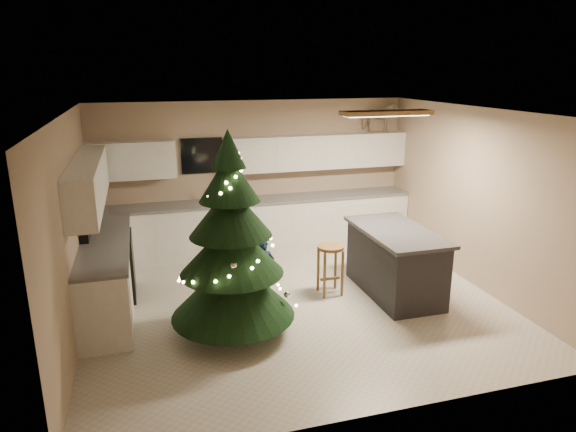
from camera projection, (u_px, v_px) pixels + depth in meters
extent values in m
plane|color=beige|center=(295.00, 302.00, 7.10)|extent=(5.50, 5.50, 0.00)
cube|color=tan|center=(254.00, 175.00, 9.05)|extent=(5.50, 0.02, 2.60)
cube|color=tan|center=(380.00, 287.00, 4.44)|extent=(5.50, 0.02, 2.60)
cube|color=tan|center=(71.00, 230.00, 6.00)|extent=(0.02, 5.00, 2.60)
cube|color=tan|center=(475.00, 198.00, 7.48)|extent=(0.02, 5.00, 2.60)
cube|color=silver|center=(296.00, 112.00, 6.38)|extent=(5.50, 5.00, 0.02)
cube|color=olive|center=(387.00, 113.00, 6.84)|extent=(1.25, 0.32, 0.06)
cube|color=white|center=(387.00, 115.00, 6.85)|extent=(1.15, 0.24, 0.02)
cube|color=white|center=(259.00, 226.00, 9.01)|extent=(5.48, 0.60, 0.90)
cube|color=white|center=(108.00, 275.00, 6.87)|extent=(0.60, 2.60, 0.90)
cube|color=slate|center=(258.00, 200.00, 8.87)|extent=(5.48, 0.62, 0.04)
cube|color=slate|center=(105.00, 242.00, 6.74)|extent=(0.62, 2.60, 0.04)
cube|color=white|center=(131.00, 160.00, 8.22)|extent=(1.40, 0.35, 0.60)
cube|color=white|center=(319.00, 152.00, 9.09)|extent=(3.20, 0.35, 0.60)
cube|color=white|center=(88.00, 183.00, 6.61)|extent=(0.35, 2.60, 0.60)
cube|color=black|center=(202.00, 156.00, 8.67)|extent=(0.70, 0.04, 0.60)
cube|color=#99999E|center=(206.00, 205.00, 8.64)|extent=(0.55, 0.40, 0.06)
cylinder|color=#99999E|center=(205.00, 195.00, 8.69)|extent=(0.03, 0.03, 0.24)
cube|color=black|center=(110.00, 267.00, 7.15)|extent=(0.64, 0.75, 0.90)
cube|color=black|center=(86.00, 228.00, 6.92)|extent=(0.10, 0.75, 0.30)
cube|color=black|center=(395.00, 263.00, 7.30)|extent=(0.80, 1.60, 0.90)
cube|color=#272727|center=(397.00, 232.00, 7.16)|extent=(0.90, 1.70, 0.05)
cylinder|color=olive|center=(331.00, 247.00, 7.21)|extent=(0.38, 0.38, 0.04)
cylinder|color=olive|center=(325.00, 276.00, 7.15)|extent=(0.04, 0.04, 0.68)
cylinder|color=olive|center=(342.00, 274.00, 7.22)|extent=(0.04, 0.04, 0.68)
cylinder|color=olive|center=(318.00, 269.00, 7.40)|extent=(0.04, 0.04, 0.68)
cylinder|color=olive|center=(335.00, 267.00, 7.47)|extent=(0.04, 0.04, 0.68)
cube|color=olive|center=(330.00, 279.00, 7.34)|extent=(0.29, 0.03, 0.03)
cylinder|color=#3F2816|center=(234.00, 319.00, 6.29)|extent=(0.13, 0.13, 0.33)
cone|color=black|center=(233.00, 286.00, 6.17)|extent=(1.50, 1.50, 0.77)
cone|color=black|center=(231.00, 247.00, 6.03)|extent=(1.24, 1.24, 0.66)
cone|color=black|center=(230.00, 210.00, 5.91)|extent=(0.97, 0.97, 0.61)
cone|color=black|center=(229.00, 178.00, 5.80)|extent=(0.71, 0.71, 0.55)
cone|color=black|center=(228.00, 149.00, 5.71)|extent=(0.40, 0.40, 0.44)
sphere|color=#FFD88C|center=(295.00, 303.00, 6.47)|extent=(0.04, 0.04, 0.04)
sphere|color=#FFD88C|center=(283.00, 290.00, 6.69)|extent=(0.04, 0.04, 0.04)
sphere|color=#FFD88C|center=(266.00, 281.00, 6.84)|extent=(0.04, 0.04, 0.04)
sphere|color=#FFD88C|center=(247.00, 275.00, 6.90)|extent=(0.04, 0.04, 0.04)
sphere|color=#FFD88C|center=(226.00, 272.00, 6.85)|extent=(0.04, 0.04, 0.04)
sphere|color=#FFD88C|center=(207.00, 271.00, 6.72)|extent=(0.04, 0.04, 0.04)
sphere|color=#FFD88C|center=(192.00, 273.00, 6.52)|extent=(0.04, 0.04, 0.04)
sphere|color=#FFD88C|center=(182.00, 276.00, 6.28)|extent=(0.04, 0.04, 0.04)
sphere|color=#FFD88C|center=(179.00, 280.00, 6.03)|extent=(0.04, 0.04, 0.04)
sphere|color=#FFD88C|center=(184.00, 282.00, 5.81)|extent=(0.04, 0.04, 0.04)
sphere|color=#FFD88C|center=(196.00, 283.00, 5.65)|extent=(0.04, 0.04, 0.04)
sphere|color=#FFD88C|center=(213.00, 281.00, 5.56)|extent=(0.04, 0.04, 0.04)
sphere|color=#FFD88C|center=(232.00, 276.00, 5.55)|extent=(0.04, 0.04, 0.04)
sphere|color=#FFD88C|center=(250.00, 269.00, 5.61)|extent=(0.04, 0.04, 0.04)
sphere|color=#FFD88C|center=(263.00, 259.00, 5.72)|extent=(0.04, 0.04, 0.04)
sphere|color=#FFD88C|center=(270.00, 249.00, 5.87)|extent=(0.04, 0.04, 0.04)
sphere|color=#FFD88C|center=(271.00, 240.00, 6.03)|extent=(0.04, 0.04, 0.04)
sphere|color=#FFD88C|center=(266.00, 231.00, 6.17)|extent=(0.04, 0.04, 0.04)
sphere|color=#FFD88C|center=(258.00, 223.00, 6.27)|extent=(0.04, 0.04, 0.04)
sphere|color=#FFD88C|center=(246.00, 217.00, 6.32)|extent=(0.04, 0.04, 0.04)
sphere|color=#FFD88C|center=(234.00, 213.00, 6.32)|extent=(0.04, 0.04, 0.04)
sphere|color=#FFD88C|center=(222.00, 209.00, 6.26)|extent=(0.04, 0.04, 0.04)
sphere|color=#FFD88C|center=(212.00, 207.00, 6.16)|extent=(0.04, 0.04, 0.04)
sphere|color=#FFD88C|center=(206.00, 205.00, 6.03)|extent=(0.04, 0.04, 0.04)
sphere|color=#FFD88C|center=(203.00, 202.00, 5.90)|extent=(0.04, 0.04, 0.04)
sphere|color=#FFD88C|center=(204.00, 200.00, 5.78)|extent=(0.04, 0.04, 0.04)
sphere|color=#FFD88C|center=(209.00, 197.00, 5.68)|extent=(0.04, 0.04, 0.04)
sphere|color=#FFD88C|center=(216.00, 193.00, 5.62)|extent=(0.04, 0.04, 0.04)
sphere|color=#FFD88C|center=(224.00, 188.00, 5.60)|extent=(0.04, 0.04, 0.04)
sphere|color=#FFD88C|center=(232.00, 183.00, 5.61)|extent=(0.04, 0.04, 0.04)
sphere|color=#FFD88C|center=(238.00, 177.00, 5.64)|extent=(0.04, 0.04, 0.04)
sphere|color=#FFD88C|center=(241.00, 170.00, 5.68)|extent=(0.04, 0.04, 0.04)
sphere|color=#FFD88C|center=(242.00, 164.00, 5.73)|extent=(0.04, 0.04, 0.04)
sphere|color=#FFD88C|center=(240.00, 158.00, 5.77)|extent=(0.04, 0.04, 0.04)
sphere|color=#FFD88C|center=(237.00, 153.00, 5.78)|extent=(0.04, 0.04, 0.04)
sphere|color=#FFD88C|center=(234.00, 148.00, 5.78)|extent=(0.04, 0.04, 0.04)
sphere|color=#FFD88C|center=(230.00, 143.00, 5.76)|extent=(0.04, 0.04, 0.04)
sphere|color=silver|center=(285.00, 289.00, 6.38)|extent=(0.08, 0.08, 0.08)
sphere|color=silver|center=(200.00, 264.00, 6.45)|extent=(0.08, 0.08, 0.08)
sphere|color=silver|center=(226.00, 266.00, 5.61)|extent=(0.08, 0.08, 0.08)
sphere|color=silver|center=(257.00, 224.00, 6.16)|extent=(0.08, 0.08, 0.08)
sphere|color=silver|center=(210.00, 203.00, 5.97)|extent=(0.08, 0.08, 0.08)
sphere|color=silver|center=(232.00, 184.00, 5.67)|extent=(0.08, 0.08, 0.08)
sphere|color=silver|center=(231.00, 156.00, 5.77)|extent=(0.08, 0.08, 0.08)
imported|color=#10233B|center=(264.00, 269.00, 7.14)|extent=(0.33, 0.24, 0.85)
cube|color=olive|center=(380.00, 132.00, 9.27)|extent=(0.24, 0.02, 0.02)
cube|color=olive|center=(378.00, 132.00, 9.34)|extent=(0.24, 0.02, 0.02)
imported|color=#CCB384|center=(380.00, 117.00, 9.23)|extent=(0.63, 0.33, 0.51)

